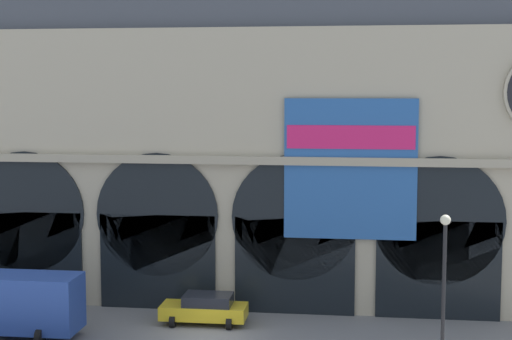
# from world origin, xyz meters

# --- Properties ---
(ground_plane) EXTENTS (200.00, 200.00, 0.00)m
(ground_plane) POSITION_xyz_m (0.00, 0.00, 0.00)
(ground_plane) COLOR slate
(station_building) EXTENTS (39.05, 6.35, 18.79)m
(station_building) POSITION_xyz_m (0.03, 7.97, 9.17)
(station_building) COLOR #B2A891
(station_building) RESTS_ON ground
(box_truck_midwest) EXTENTS (7.50, 2.91, 3.12)m
(box_truck_midwest) POSITION_xyz_m (-9.81, -0.88, 1.70)
(box_truck_midwest) COLOR white
(box_truck_midwest) RESTS_ON ground
(car_center) EXTENTS (4.40, 2.22, 1.55)m
(car_center) POSITION_xyz_m (-0.65, 2.52, 0.80)
(car_center) COLOR gold
(car_center) RESTS_ON ground
(street_lamp_quayside) EXTENTS (0.44, 0.44, 6.90)m
(street_lamp_quayside) POSITION_xyz_m (10.65, -3.52, 4.41)
(street_lamp_quayside) COLOR black
(street_lamp_quayside) RESTS_ON ground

